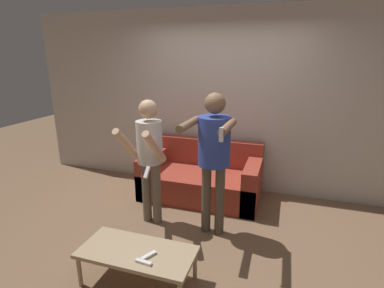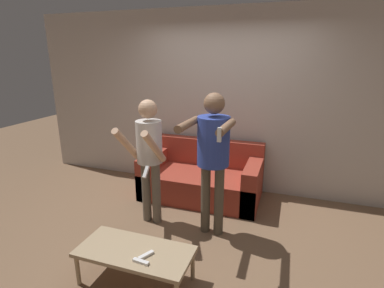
% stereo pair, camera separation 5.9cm
% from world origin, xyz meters
% --- Properties ---
extents(ground_plane, '(14.00, 14.00, 0.00)m').
position_xyz_m(ground_plane, '(0.00, 0.00, 0.00)').
color(ground_plane, brown).
extents(wall_back, '(6.40, 0.06, 2.70)m').
position_xyz_m(wall_back, '(0.00, 1.55, 1.35)').
color(wall_back, beige).
rests_on(wall_back, ground_plane).
extents(couch, '(1.70, 0.89, 0.80)m').
position_xyz_m(couch, '(-0.21, 1.08, 0.27)').
color(couch, '#9E3828').
rests_on(couch, ground_plane).
extents(person_standing_left, '(0.43, 0.64, 1.55)m').
position_xyz_m(person_standing_left, '(-0.61, 0.18, 0.95)').
color(person_standing_left, '#6B6051').
rests_on(person_standing_left, ground_plane).
extents(person_standing_right, '(0.48, 0.75, 1.66)m').
position_xyz_m(person_standing_right, '(0.18, 0.18, 1.06)').
color(person_standing_right, brown).
rests_on(person_standing_right, ground_plane).
extents(coffee_table, '(1.05, 0.49, 0.34)m').
position_xyz_m(coffee_table, '(-0.26, -0.83, 0.31)').
color(coffee_table, tan).
rests_on(coffee_table, ground_plane).
extents(remote_near, '(0.15, 0.05, 0.02)m').
position_xyz_m(remote_near, '(-0.13, -0.97, 0.36)').
color(remote_near, white).
rests_on(remote_near, coffee_table).
extents(remote_far, '(0.10, 0.15, 0.02)m').
position_xyz_m(remote_far, '(-0.12, -0.88, 0.36)').
color(remote_far, white).
rests_on(remote_far, coffee_table).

